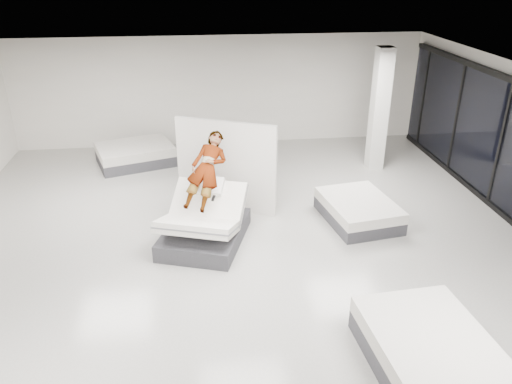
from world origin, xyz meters
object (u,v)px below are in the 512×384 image
at_px(person, 207,180).
at_px(flat_bed_right_far, 358,210).
at_px(flat_bed_right_near, 429,352).
at_px(column, 379,110).
at_px(remote, 213,198).
at_px(hero_bed, 204,225).
at_px(divider_panel, 226,167).
at_px(flat_bed_left_far, 135,154).

distance_m(person, flat_bed_right_far, 3.37).
bearing_deg(flat_bed_right_far, flat_bed_right_near, -94.58).
xyz_separation_m(flat_bed_right_far, column, (1.35, 2.90, 1.36)).
relative_size(remote, column, 0.04).
xyz_separation_m(hero_bed, flat_bed_right_far, (3.32, 0.50, -0.13)).
bearing_deg(hero_bed, divider_panel, 68.75).
bearing_deg(divider_panel, person, -87.69).
height_order(flat_bed_right_near, column, column).
bearing_deg(column, remote, -141.92).
relative_size(hero_bed, divider_panel, 1.01).
bearing_deg(remote, column, 56.66).
height_order(remote, column, column).
relative_size(divider_panel, flat_bed_left_far, 0.99).
relative_size(person, flat_bed_right_far, 0.87).
height_order(person, flat_bed_left_far, person).
bearing_deg(remote, divider_panel, 95.66).
bearing_deg(flat_bed_right_near, remote, 127.00).
bearing_deg(remote, hero_bed, 170.11).
xyz_separation_m(person, flat_bed_right_far, (3.22, 0.20, -0.97)).
distance_m(divider_panel, flat_bed_left_far, 3.92).
relative_size(remote, divider_panel, 0.06).
bearing_deg(hero_bed, column, 36.05).
bearing_deg(divider_panel, flat_bed_left_far, 151.44).
relative_size(flat_bed_right_far, column, 0.61).
bearing_deg(hero_bed, flat_bed_left_far, 111.86).
bearing_deg(flat_bed_left_far, column, -9.29).
bearing_deg(person, hero_bed, -90.00).
xyz_separation_m(divider_panel, column, (4.12, 2.01, 0.56)).
height_order(hero_bed, person, person).
height_order(hero_bed, column, column).
bearing_deg(hero_bed, flat_bed_right_near, -51.90).
distance_m(flat_bed_left_far, column, 6.67).
distance_m(person, column, 5.53).
distance_m(divider_panel, column, 4.62).
bearing_deg(person, remote, -57.85).
bearing_deg(flat_bed_right_near, divider_panel, 115.18).
bearing_deg(person, divider_panel, 86.62).
bearing_deg(divider_panel, column, 50.24).
distance_m(hero_bed, remote, 0.67).
height_order(flat_bed_right_far, flat_bed_left_far, flat_bed_left_far).
xyz_separation_m(flat_bed_right_far, flat_bed_left_far, (-5.10, 3.95, 0.02)).
bearing_deg(flat_bed_right_far, flat_bed_left_far, 142.22).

